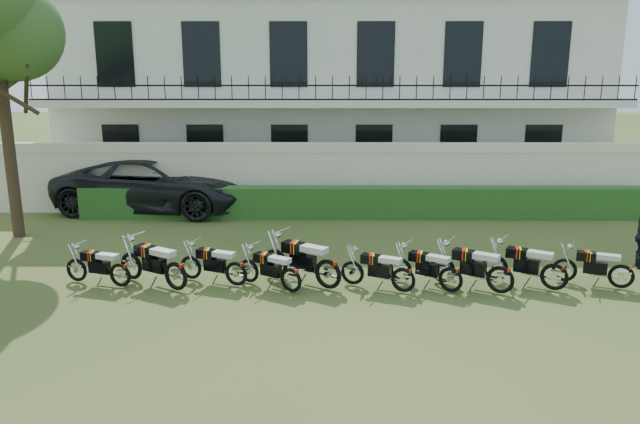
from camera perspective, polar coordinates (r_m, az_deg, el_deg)
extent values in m
plane|color=#33471C|center=(13.06, 1.61, -8.26)|extent=(100.00, 100.00, 0.00)
cube|color=beige|center=(20.48, 1.14, 2.72)|extent=(30.00, 0.30, 2.00)
cube|color=beige|center=(20.30, 1.15, 5.91)|extent=(30.00, 0.35, 0.30)
cube|color=#1D4A1A|center=(19.84, 4.05, 0.86)|extent=(18.00, 0.60, 1.00)
cube|color=silver|center=(26.15, 0.97, 10.60)|extent=(20.00, 8.00, 7.00)
cube|color=silver|center=(26.22, 1.01, 18.70)|extent=(20.40, 8.40, 0.40)
cube|color=silver|center=(21.46, 1.12, 9.95)|extent=(20.00, 1.40, 0.25)
cube|color=black|center=(20.78, 1.15, 11.49)|extent=(20.00, 0.05, 0.05)
cube|color=black|center=(20.80, 1.15, 10.25)|extent=(20.00, 0.05, 0.05)
cube|color=black|center=(23.50, -17.61, 4.98)|extent=(1.30, 0.12, 2.20)
cube|color=black|center=(23.28, -18.24, 13.52)|extent=(1.30, 0.12, 2.20)
cube|color=black|center=(22.76, -10.38, 5.13)|extent=(1.30, 0.12, 2.20)
cube|color=black|center=(22.53, -10.76, 13.97)|extent=(1.30, 0.12, 2.20)
cube|color=black|center=(22.41, -2.78, 5.21)|extent=(1.30, 0.12, 2.20)
cube|color=black|center=(22.17, -2.89, 14.19)|extent=(1.30, 0.12, 2.20)
cube|color=black|center=(22.45, 4.92, 5.19)|extent=(1.30, 0.12, 2.20)
cube|color=black|center=(22.21, 5.10, 14.15)|extent=(1.30, 0.12, 2.20)
cube|color=black|center=(22.88, 12.46, 5.08)|extent=(1.30, 0.12, 2.20)
cube|color=black|center=(22.65, 12.92, 13.86)|extent=(1.30, 0.12, 2.20)
cube|color=black|center=(23.70, 19.59, 4.89)|extent=(1.30, 0.12, 2.20)
cube|color=black|center=(23.47, 20.28, 13.36)|extent=(1.30, 0.12, 2.20)
cylinder|color=#473323|center=(19.33, -26.58, 5.52)|extent=(0.32, 0.32, 5.25)
sphere|color=#355A24|center=(19.22, -26.18, 14.53)|extent=(2.60, 2.60, 2.60)
torus|color=black|center=(14.14, -15.89, -5.91)|extent=(0.54, 0.24, 0.54)
torus|color=black|center=(14.79, -19.61, -5.32)|extent=(0.54, 0.24, 0.54)
cube|color=black|center=(14.39, -17.69, -5.14)|extent=(0.51, 0.30, 0.26)
cube|color=black|center=(14.44, -18.42, -4.14)|extent=(0.45, 0.34, 0.19)
cube|color=#B81A0B|center=(14.44, -18.42, -4.11)|extent=(0.08, 0.24, 0.20)
cube|color=yellow|center=(14.41, -18.25, -4.13)|extent=(0.05, 0.24, 0.20)
cube|color=beige|center=(14.18, -16.98, -4.21)|extent=(0.53, 0.35, 0.11)
cylinder|color=silver|center=(14.53, -19.39, -3.02)|extent=(0.19, 0.51, 0.03)
torus|color=black|center=(13.46, -10.93, -6.40)|extent=(0.60, 0.41, 0.64)
torus|color=black|center=(14.37, -15.00, -5.33)|extent=(0.60, 0.41, 0.64)
cube|color=black|center=(13.82, -12.91, -5.28)|extent=(0.59, 0.46, 0.31)
cube|color=black|center=(13.89, -13.69, -3.99)|extent=(0.54, 0.47, 0.23)
cube|color=#B81A0B|center=(13.89, -13.70, -3.95)|extent=(0.13, 0.29, 0.24)
cube|color=yellow|center=(13.85, -13.51, -4.00)|extent=(0.10, 0.29, 0.24)
cube|color=beige|center=(13.53, -12.11, -4.20)|extent=(0.62, 0.51, 0.13)
cylinder|color=silver|center=(14.04, -14.74, -2.54)|extent=(0.35, 0.56, 0.03)
torus|color=black|center=(13.69, -5.52, -6.05)|extent=(0.54, 0.28, 0.55)
torus|color=black|center=(14.25, -9.73, -5.39)|extent=(0.54, 0.28, 0.55)
cube|color=black|center=(13.90, -7.52, -5.22)|extent=(0.52, 0.34, 0.27)
cube|color=black|center=(13.92, -8.30, -4.15)|extent=(0.46, 0.37, 0.20)
cube|color=#B81A0B|center=(13.92, -8.30, -4.12)|extent=(0.08, 0.25, 0.21)
cube|color=yellow|center=(13.89, -8.11, -4.14)|extent=(0.05, 0.25, 0.21)
cube|color=beige|center=(13.70, -6.67, -4.24)|extent=(0.54, 0.39, 0.11)
cylinder|color=silver|center=(13.99, -9.36, -2.95)|extent=(0.23, 0.51, 0.03)
torus|color=black|center=(13.17, -0.60, -6.82)|extent=(0.50, 0.36, 0.54)
torus|color=black|center=(13.80, -4.64, -5.89)|extent=(0.50, 0.36, 0.54)
cube|color=black|center=(13.41, -2.52, -5.85)|extent=(0.50, 0.40, 0.27)
cube|color=black|center=(13.44, -3.24, -4.72)|extent=(0.46, 0.41, 0.20)
cube|color=#B81A0B|center=(13.44, -3.24, -4.69)|extent=(0.12, 0.25, 0.20)
cube|color=yellow|center=(13.41, -3.06, -4.73)|extent=(0.10, 0.24, 0.20)
cube|color=beige|center=(13.19, -1.67, -4.91)|extent=(0.53, 0.44, 0.11)
cylinder|color=silver|center=(13.52, -4.24, -3.44)|extent=(0.31, 0.47, 0.03)
torus|color=black|center=(13.29, 3.36, -6.37)|extent=(0.62, 0.44, 0.67)
torus|color=black|center=(14.00, -1.74, -5.30)|extent=(0.62, 0.44, 0.67)
cube|color=black|center=(13.55, 0.94, -5.21)|extent=(0.61, 0.49, 0.33)
cube|color=black|center=(13.58, 0.04, -3.84)|extent=(0.57, 0.51, 0.24)
cube|color=#B81A0B|center=(13.58, 0.04, -3.80)|extent=(0.15, 0.31, 0.25)
cube|color=yellow|center=(13.55, 0.28, -3.84)|extent=(0.12, 0.30, 0.25)
cube|color=beige|center=(13.30, 2.03, -4.04)|extent=(0.65, 0.55, 0.13)
cylinder|color=silver|center=(13.68, -1.20, -2.29)|extent=(0.38, 0.57, 0.03)
torus|color=black|center=(13.44, 10.01, -6.59)|extent=(0.53, 0.30, 0.55)
torus|color=black|center=(13.75, 5.27, -5.97)|extent=(0.53, 0.30, 0.55)
cube|color=black|center=(13.53, 7.81, -5.77)|extent=(0.52, 0.35, 0.27)
cube|color=black|center=(13.50, 7.00, -4.69)|extent=(0.46, 0.38, 0.20)
cube|color=#B81A0B|center=(13.50, 7.00, -4.66)|extent=(0.09, 0.25, 0.21)
cube|color=yellow|center=(13.49, 7.22, -4.68)|extent=(0.06, 0.24, 0.21)
cube|color=beige|center=(13.38, 8.85, -4.77)|extent=(0.54, 0.40, 0.11)
cylinder|color=silver|center=(13.50, 5.87, -3.46)|extent=(0.24, 0.50, 0.03)
torus|color=black|center=(13.58, 14.18, -6.58)|extent=(0.51, 0.37, 0.56)
torus|color=black|center=(13.98, 9.59, -5.76)|extent=(0.51, 0.37, 0.56)
cube|color=black|center=(13.70, 12.05, -5.66)|extent=(0.51, 0.41, 0.27)
cube|color=black|center=(13.70, 11.29, -4.55)|extent=(0.47, 0.42, 0.20)
cube|color=#B81A0B|center=(13.70, 11.29, -4.51)|extent=(0.13, 0.26, 0.21)
cube|color=yellow|center=(13.68, 11.50, -4.55)|extent=(0.10, 0.25, 0.21)
cube|color=beige|center=(13.53, 13.08, -4.70)|extent=(0.54, 0.46, 0.11)
cylinder|color=silver|center=(13.72, 10.21, -3.27)|extent=(0.32, 0.47, 0.03)
torus|color=black|center=(13.78, 18.75, -6.48)|extent=(0.57, 0.40, 0.61)
torus|color=black|center=(14.10, 13.59, -5.68)|extent=(0.57, 0.40, 0.61)
cube|color=black|center=(13.86, 16.38, -5.52)|extent=(0.56, 0.44, 0.30)
cube|color=black|center=(13.84, 15.54, -4.32)|extent=(0.52, 0.46, 0.22)
cube|color=#B81A0B|center=(13.83, 15.54, -4.29)|extent=(0.13, 0.28, 0.23)
cube|color=yellow|center=(13.82, 15.78, -4.32)|extent=(0.10, 0.27, 0.23)
cube|color=beige|center=(13.71, 17.56, -4.46)|extent=(0.60, 0.49, 0.12)
cylinder|color=silver|center=(13.84, 14.35, -2.95)|extent=(0.34, 0.53, 0.03)
torus|color=black|center=(14.41, 23.13, -6.01)|extent=(0.57, 0.38, 0.60)
torus|color=black|center=(14.59, 18.13, -5.34)|extent=(0.57, 0.38, 0.60)
cube|color=black|center=(14.43, 20.86, -5.15)|extent=(0.56, 0.43, 0.30)
cube|color=black|center=(14.39, 20.06, -4.02)|extent=(0.51, 0.44, 0.22)
cube|color=#B81A0B|center=(14.38, 20.06, -3.98)|extent=(0.12, 0.28, 0.23)
cube|color=yellow|center=(14.37, 20.29, -4.02)|extent=(0.10, 0.27, 0.23)
cube|color=beige|center=(14.30, 22.01, -4.13)|extent=(0.59, 0.48, 0.12)
cylinder|color=silver|center=(14.36, 18.91, -2.73)|extent=(0.32, 0.53, 0.03)
torus|color=black|center=(15.15, 23.63, -5.23)|extent=(0.54, 0.27, 0.54)
cube|color=black|center=(15.15, 26.04, -4.95)|extent=(0.52, 0.33, 0.27)
cube|color=black|center=(15.07, 25.35, -4.01)|extent=(0.46, 0.36, 0.20)
cube|color=#B81A0B|center=(15.06, 25.36, -3.98)|extent=(0.08, 0.24, 0.21)
cube|color=yellow|center=(15.07, 25.56, -4.00)|extent=(0.05, 0.24, 0.21)
cube|color=beige|center=(15.10, 27.06, -4.02)|extent=(0.54, 0.38, 0.11)
cylinder|color=silver|center=(14.98, 24.37, -2.94)|extent=(0.22, 0.51, 0.03)
imported|color=black|center=(21.45, -14.82, 2.47)|extent=(6.71, 3.68, 1.78)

